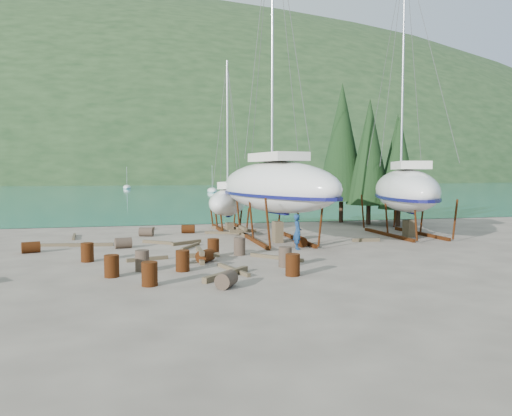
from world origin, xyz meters
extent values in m
plane|color=#61574D|center=(0.00, 0.00, 0.00)|extent=(600.00, 600.00, 0.00)
plane|color=#19747E|center=(0.00, 315.00, 0.01)|extent=(700.00, 700.00, 0.00)
ellipsoid|color=#1C341A|center=(0.00, 320.00, 0.00)|extent=(800.00, 360.00, 110.00)
cube|color=beige|center=(-20.00, 190.00, 2.00)|extent=(6.00, 5.00, 4.00)
cube|color=#A54C2D|center=(-20.00, 190.00, 4.80)|extent=(6.60, 5.60, 1.60)
cube|color=beige|center=(30.00, 190.00, 2.00)|extent=(6.00, 5.00, 4.00)
cube|color=#A54C2D|center=(30.00, 190.00, 4.80)|extent=(6.60, 5.60, 1.60)
cylinder|color=black|center=(12.50, 12.00, 0.80)|extent=(0.36, 0.36, 1.60)
cone|color=black|center=(12.50, 12.00, 5.80)|extent=(3.60, 3.60, 8.40)
cylinder|color=black|center=(14.00, 10.00, 0.68)|extent=(0.36, 0.36, 1.36)
cone|color=black|center=(14.00, 10.00, 4.93)|extent=(3.06, 3.06, 7.14)
cylinder|color=black|center=(11.00, 14.00, 0.92)|extent=(0.36, 0.36, 1.84)
cone|color=black|center=(11.00, 14.00, 6.67)|extent=(4.14, 4.14, 9.66)
cylinder|color=black|center=(15.50, 13.00, 0.72)|extent=(0.36, 0.36, 1.44)
cone|color=black|center=(15.50, 13.00, 5.22)|extent=(3.24, 3.24, 7.56)
ellipsoid|color=silver|center=(10.00, 80.00, 0.38)|extent=(2.00, 5.00, 1.40)
cylinder|color=silver|center=(10.00, 80.00, 3.23)|extent=(0.08, 0.08, 5.00)
ellipsoid|color=silver|center=(-8.00, 110.00, 0.38)|extent=(2.00, 5.00, 1.40)
cylinder|color=silver|center=(-8.00, 110.00, 3.23)|extent=(0.08, 0.08, 5.00)
ellipsoid|color=silver|center=(2.54, 4.29, 3.26)|extent=(6.40, 13.56, 3.05)
cube|color=#0E0F49|center=(2.54, 3.64, 2.19)|extent=(0.73, 2.35, 1.00)
cube|color=silver|center=(2.54, 3.64, 5.04)|extent=(2.85, 4.26, 0.50)
cylinder|color=silver|center=(2.54, 4.95, 12.72)|extent=(0.14, 0.14, 15.67)
cube|color=#55250E|center=(1.21, 4.29, 0.10)|extent=(0.18, 7.18, 0.20)
cube|color=#55250E|center=(3.88, 4.29, 0.10)|extent=(0.18, 7.18, 0.20)
cube|color=brown|center=(2.54, 3.64, 0.62)|extent=(0.50, 0.80, 1.24)
ellipsoid|color=silver|center=(11.52, 4.77, 2.97)|extent=(6.92, 12.12, 2.75)
cube|color=#0E0F49|center=(11.52, 4.19, 2.04)|extent=(0.90, 2.07, 1.00)
cube|color=silver|center=(11.52, 4.19, 4.59)|extent=(2.88, 3.91, 0.50)
cylinder|color=silver|center=(11.52, 5.35, 11.43)|extent=(0.14, 0.14, 13.98)
cube|color=#55250E|center=(10.33, 4.77, 0.10)|extent=(0.18, 6.41, 0.20)
cube|color=#55250E|center=(12.70, 4.77, 0.10)|extent=(0.18, 6.41, 0.20)
cube|color=brown|center=(11.52, 4.19, 0.54)|extent=(0.50, 0.80, 1.09)
ellipsoid|color=silver|center=(1.00, 11.38, 1.98)|extent=(5.01, 8.05, 1.98)
cube|color=#0E0F49|center=(1.00, 10.99, 1.44)|extent=(0.73, 1.38, 1.00)
cube|color=silver|center=(1.00, 10.99, 3.22)|extent=(2.07, 2.63, 0.50)
cylinder|color=silver|center=(1.00, 11.76, 7.68)|extent=(0.14, 0.14, 9.23)
cube|color=#55250E|center=(0.16, 11.38, 0.10)|extent=(0.18, 4.23, 0.20)
cube|color=#55250E|center=(1.85, 11.38, 0.10)|extent=(0.18, 4.23, 0.20)
cube|color=brown|center=(1.00, 10.99, 0.24)|extent=(0.50, 0.80, 0.49)
imported|color=navy|center=(2.81, 0.72, 0.95)|extent=(0.51, 0.73, 1.90)
cylinder|color=#55250E|center=(-6.56, -4.40, 0.44)|extent=(0.58, 0.58, 0.88)
cylinder|color=#2D2823|center=(-2.48, -7.25, 0.29)|extent=(0.96, 1.05, 0.58)
cylinder|color=#55250E|center=(-10.90, 2.79, 0.29)|extent=(1.00, 0.80, 0.58)
cylinder|color=#55250E|center=(-5.15, -6.33, 0.44)|extent=(0.58, 0.58, 0.88)
cylinder|color=#55250E|center=(-2.18, 9.38, 0.29)|extent=(0.98, 0.74, 0.58)
cylinder|color=#2D2823|center=(-0.59, -0.40, 0.44)|extent=(0.58, 0.58, 0.88)
cylinder|color=#55250E|center=(3.30, 1.68, 0.29)|extent=(0.62, 0.90, 0.58)
cylinder|color=#55250E|center=(0.46, -5.83, 0.44)|extent=(0.58, 0.58, 0.88)
cylinder|color=#55250E|center=(-7.82, -0.59, 0.44)|extent=(0.58, 0.58, 0.88)
cylinder|color=#2D2823|center=(-4.99, 8.32, 0.29)|extent=(1.02, 0.83, 0.58)
cylinder|color=#55250E|center=(-3.73, -3.86, 0.44)|extent=(0.58, 0.58, 0.88)
cylinder|color=#55250E|center=(-2.51, -1.96, 0.29)|extent=(1.00, 1.05, 0.58)
cylinder|color=#55250E|center=(-1.93, -0.50, 0.44)|extent=(0.58, 0.58, 0.88)
cylinder|color=#2D2823|center=(-6.31, 3.34, 0.29)|extent=(0.98, 0.74, 0.58)
cylinder|color=#2D2823|center=(-5.38, -3.44, 0.44)|extent=(0.58, 0.58, 0.88)
cylinder|color=#2D2823|center=(0.72, -3.93, 0.44)|extent=(0.58, 0.58, 0.88)
cube|color=brown|center=(-4.83, 11.36, 0.07)|extent=(1.04, 2.81, 0.14)
cube|color=brown|center=(7.77, 2.67, 0.10)|extent=(1.68, 0.41, 0.19)
cube|color=brown|center=(-8.07, 4.47, 0.09)|extent=(2.40, 0.45, 0.19)
cube|color=brown|center=(-1.69, -4.39, 0.07)|extent=(0.91, 2.68, 0.15)
cube|color=brown|center=(-4.43, 4.66, 0.09)|extent=(1.71, 1.37, 0.17)
cube|color=brown|center=(0.87, -1.96, 0.08)|extent=(2.06, 2.32, 0.16)
cube|color=brown|center=(0.71, 11.22, 0.10)|extent=(1.95, 1.22, 0.19)
cube|color=brown|center=(-2.80, 4.07, 0.09)|extent=(1.82, 1.27, 0.19)
cube|color=brown|center=(0.09, 8.35, 0.08)|extent=(2.42, 1.12, 0.16)
cube|color=brown|center=(-2.73, 2.66, 0.08)|extent=(1.27, 2.11, 0.15)
cube|color=brown|center=(-5.11, -0.93, 0.08)|extent=(1.95, 0.69, 0.17)
cube|color=brown|center=(-9.48, 8.66, 0.07)|extent=(0.37, 2.68, 0.15)
cube|color=brown|center=(-2.18, -5.47, 0.11)|extent=(2.17, 2.13, 0.23)
cube|color=brown|center=(-9.79, 4.92, 0.08)|extent=(2.25, 0.48, 0.16)
cube|color=brown|center=(-2.75, -1.84, 0.10)|extent=(0.20, 1.80, 0.20)
cube|color=brown|center=(-2.75, -1.84, 0.30)|extent=(1.80, 0.20, 0.20)
cube|color=brown|center=(-2.75, -1.84, 0.50)|extent=(0.20, 1.80, 0.20)
cube|color=brown|center=(1.19, 7.23, 0.10)|extent=(0.20, 1.80, 0.20)
cube|color=brown|center=(1.19, 7.23, 0.30)|extent=(1.80, 0.20, 0.20)
cube|color=brown|center=(1.19, 7.23, 0.50)|extent=(0.20, 1.80, 0.20)
camera|label=1|loc=(-5.56, -24.62, 4.09)|focal=35.00mm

